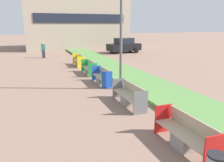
% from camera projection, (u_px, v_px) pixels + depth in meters
% --- Properties ---
extents(planter_grass_strip, '(2.80, 120.00, 0.18)m').
position_uv_depth(planter_grass_strip, '(153.00, 88.00, 11.92)').
color(planter_grass_strip, '#568442').
rests_on(planter_grass_strip, ground).
extents(building_backdrop, '(14.67, 7.09, 7.78)m').
position_uv_depth(building_backdrop, '(76.00, 22.00, 32.73)').
color(building_backdrop, tan).
rests_on(building_backdrop, ground).
extents(bench_red_frame, '(0.65, 2.17, 0.94)m').
position_uv_depth(bench_red_frame, '(185.00, 136.00, 6.16)').
color(bench_red_frame, gray).
rests_on(bench_red_frame, ground).
extents(bench_grey_frame, '(0.65, 2.27, 0.94)m').
position_uv_depth(bench_grey_frame, '(129.00, 97.00, 9.54)').
color(bench_grey_frame, gray).
rests_on(bench_grey_frame, ground).
extents(bench_blue_frame, '(0.65, 2.02, 0.94)m').
position_uv_depth(bench_blue_frame, '(102.00, 78.00, 12.98)').
color(bench_blue_frame, gray).
rests_on(bench_blue_frame, ground).
extents(bench_green_frame, '(0.65, 2.03, 0.94)m').
position_uv_depth(bench_green_frame, '(89.00, 69.00, 15.60)').
color(bench_green_frame, gray).
rests_on(bench_green_frame, ground).
extents(bench_yellow_frame, '(0.65, 2.11, 0.94)m').
position_uv_depth(bench_yellow_frame, '(79.00, 62.00, 18.73)').
color(bench_yellow_frame, gray).
rests_on(bench_yellow_frame, ground).
extents(street_lamp_post, '(0.24, 0.44, 7.31)m').
position_uv_depth(street_lamp_post, '(121.00, 12.00, 11.03)').
color(street_lamp_post, '#56595B').
rests_on(street_lamp_post, ground).
extents(pedestrian_walking, '(0.53, 0.24, 1.68)m').
position_uv_depth(pedestrian_walking, '(43.00, 50.00, 23.07)').
color(pedestrian_walking, '#232633').
rests_on(pedestrian_walking, ground).
extents(parked_car_distant, '(4.41, 2.35, 1.86)m').
position_uv_depth(parked_car_distant, '(124.00, 45.00, 27.49)').
color(parked_car_distant, black).
rests_on(parked_car_distant, ground).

